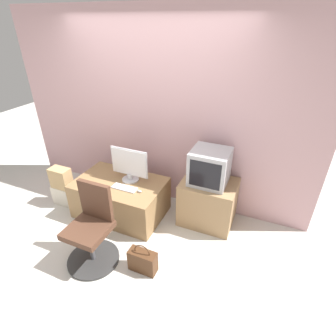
# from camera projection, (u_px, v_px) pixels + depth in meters

# --- Properties ---
(ground_plane) EXTENTS (12.00, 12.00, 0.00)m
(ground_plane) POSITION_uv_depth(u_px,v_px,m) (108.00, 250.00, 3.14)
(ground_plane) COLOR beige
(wall_back) EXTENTS (4.40, 0.05, 2.60)m
(wall_back) POSITION_uv_depth(u_px,v_px,m) (154.00, 114.00, 3.55)
(wall_back) COLOR #CC9EA3
(wall_back) RESTS_ON ground_plane
(desk) EXTENTS (1.19, 0.77, 0.51)m
(desk) POSITION_uv_depth(u_px,v_px,m) (121.00, 197.00, 3.65)
(desk) COLOR #937047
(desk) RESTS_ON ground_plane
(side_stand) EXTENTS (0.70, 0.55, 0.62)m
(side_stand) POSITION_uv_depth(u_px,v_px,m) (208.00, 202.00, 3.47)
(side_stand) COLOR #A37F56
(side_stand) RESTS_ON ground_plane
(main_monitor) EXTENTS (0.53, 0.23, 0.46)m
(main_monitor) POSITION_uv_depth(u_px,v_px,m) (129.00, 165.00, 3.45)
(main_monitor) COLOR silver
(main_monitor) RESTS_ON desk
(keyboard) EXTENTS (0.34, 0.12, 0.01)m
(keyboard) POSITION_uv_depth(u_px,v_px,m) (125.00, 188.00, 3.39)
(keyboard) COLOR silver
(keyboard) RESTS_ON desk
(mouse) EXTENTS (0.06, 0.03, 0.03)m
(mouse) POSITION_uv_depth(u_px,v_px,m) (139.00, 191.00, 3.31)
(mouse) COLOR silver
(mouse) RESTS_ON desk
(crt_tv) EXTENTS (0.46, 0.44, 0.44)m
(crt_tv) POSITION_uv_depth(u_px,v_px,m) (210.00, 167.00, 3.22)
(crt_tv) COLOR #B7B7BC
(crt_tv) RESTS_ON side_stand
(office_chair) EXTENTS (0.59, 0.59, 0.94)m
(office_chair) POSITION_uv_depth(u_px,v_px,m) (92.00, 232.00, 2.87)
(office_chair) COLOR #333333
(office_chair) RESTS_ON ground_plane
(cardboard_box_lower) EXTENTS (0.33, 0.19, 0.29)m
(cardboard_box_lower) POSITION_uv_depth(u_px,v_px,m) (65.00, 195.00, 3.89)
(cardboard_box_lower) COLOR beige
(cardboard_box_lower) RESTS_ON ground_plane
(cardboard_box_upper) EXTENTS (0.29, 0.17, 0.30)m
(cardboard_box_upper) POSITION_uv_depth(u_px,v_px,m) (61.00, 178.00, 3.74)
(cardboard_box_upper) COLOR tan
(cardboard_box_upper) RESTS_ON cardboard_box_lower
(handbag) EXTENTS (0.31, 0.14, 0.37)m
(handbag) POSITION_uv_depth(u_px,v_px,m) (143.00, 261.00, 2.84)
(handbag) COLOR #4C2D19
(handbag) RESTS_ON ground_plane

